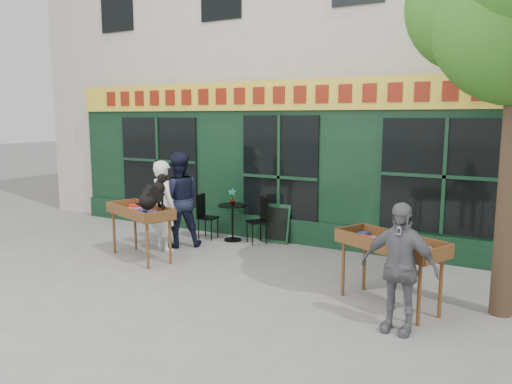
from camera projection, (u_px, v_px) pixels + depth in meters
ground at (217, 271)px, 8.42m from camera, size 80.00×80.00×0.00m
building at (345, 22)px, 12.80m from camera, size 14.00×7.26×10.00m
book_cart_center at (140, 214)px, 9.02m from camera, size 1.62×1.09×0.99m
dog at (152, 191)px, 8.74m from camera, size 0.52×0.68×0.60m
woman at (164, 206)px, 9.57m from camera, size 0.74×0.61×1.75m
book_cart_right at (390, 248)px, 6.73m from camera, size 1.62×1.19×0.99m
man_right at (399, 268)px, 5.94m from camera, size 0.96×0.46×1.59m
bistro_table at (232, 215)px, 10.38m from camera, size 0.60×0.60×0.76m
bistro_chair_left at (204, 212)px, 10.59m from camera, size 0.41×0.41×0.95m
bistro_chair_right at (261, 216)px, 10.18m from camera, size 0.51×0.51×0.95m
potted_plant at (232, 197)px, 10.32m from camera, size 0.21×0.18×0.34m
man_left at (178, 200)px, 9.89m from camera, size 1.16×1.14×1.88m
chalkboard at (277, 224)px, 10.24m from camera, size 0.57×0.22×0.79m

